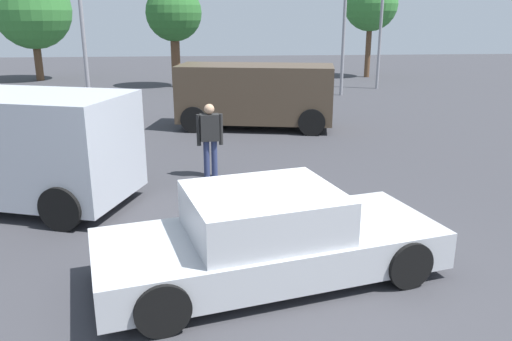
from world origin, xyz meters
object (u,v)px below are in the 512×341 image
Objects in this scene: van_white at (1,144)px; light_post_near at (80,4)px; pedestrian at (210,134)px; suv_dark at (255,94)px; sedan_foreground at (268,238)px.

light_post_near is (-0.30, 8.82, 2.64)m from van_white.
light_post_near reaches higher than pedestrian.
light_post_near is at bearing 110.42° from van_white.
pedestrian is (-1.46, -5.02, -0.12)m from suv_dark.
van_white is (-4.60, 3.40, 0.56)m from sedan_foreground.
sedan_foreground is at bearing -17.99° from van_white.
suv_dark is at bearing -21.38° from pedestrian.
sedan_foreground is at bearing 97.55° from suv_dark.
sedan_foreground is 0.90× the size of light_post_near.
pedestrian is at bearing -61.24° from light_post_near.
light_post_near is (-5.63, 2.59, 2.69)m from suv_dark.
van_white is 8.20m from suv_dark.
sedan_foreground is 0.93× the size of van_white.
van_white is 3.26× the size of pedestrian.
pedestrian is at bearing 85.12° from sedan_foreground.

